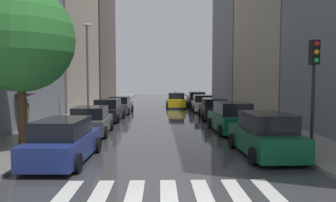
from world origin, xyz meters
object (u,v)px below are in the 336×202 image
at_px(traffic_light_right_corner, 314,72).
at_px(parked_car_right_nearest, 265,136).
at_px(parked_car_left_nearest, 64,142).
at_px(taxi_midroad, 176,101).
at_px(parked_car_right_fifth, 196,100).
at_px(parked_car_right_fourth, 202,104).
at_px(parked_car_left_fourth, 120,105).
at_px(parked_car_right_second, 231,118).
at_px(street_tree_left, 20,39).
at_px(lamp_post_left, 87,64).
at_px(parked_car_right_third, 214,109).
at_px(parked_car_left_second, 91,121).
at_px(parked_car_left_third, 108,110).
at_px(pedestrian_near_tree, 26,104).

bearing_deg(traffic_light_right_corner, parked_car_right_nearest, 155.15).
bearing_deg(parked_car_left_nearest, taxi_midroad, -11.23).
bearing_deg(taxi_midroad, parked_car_right_fifth, -64.69).
relative_size(parked_car_left_nearest, parked_car_right_fourth, 1.04).
xyz_separation_m(parked_car_left_fourth, traffic_light_right_corner, (9.24, -17.10, 2.56)).
bearing_deg(parked_car_right_nearest, parked_car_right_fifth, -1.74).
xyz_separation_m(parked_car_right_second, street_tree_left, (-10.03, -4.29, 3.93)).
bearing_deg(parked_car_right_nearest, parked_car_right_second, -1.41).
bearing_deg(taxi_midroad, lamp_post_left, 147.10).
distance_m(parked_car_right_second, taxi_midroad, 16.70).
bearing_deg(traffic_light_right_corner, parked_car_right_third, 96.87).
xyz_separation_m(parked_car_left_second, parked_car_right_third, (7.92, 6.88, 0.02)).
bearing_deg(parked_car_right_nearest, taxi_midroad, 4.33).
bearing_deg(parked_car_left_third, parked_car_left_fourth, -0.58).
bearing_deg(parked_car_left_third, parked_car_right_fourth, -46.63).
bearing_deg(taxi_midroad, parked_car_left_fourth, 138.05).
xyz_separation_m(parked_car_right_second, traffic_light_right_corner, (1.57, -6.45, 2.48)).
distance_m(parked_car_left_nearest, parked_car_left_third, 11.85).
distance_m(pedestrian_near_tree, traffic_light_right_corner, 14.38).
bearing_deg(parked_car_left_second, parked_car_left_third, -1.66).
height_order(parked_car_left_third, street_tree_left, street_tree_left).
height_order(parked_car_left_nearest, street_tree_left, street_tree_left).
distance_m(parked_car_left_second, parked_car_right_nearest, 9.42).
relative_size(parked_car_left_fourth, lamp_post_left, 0.65).
relative_size(parked_car_left_fourth, parked_car_right_fourth, 1.07).
relative_size(parked_car_left_fourth, pedestrian_near_tree, 2.17).
bearing_deg(parked_car_left_third, parked_car_left_nearest, -177.08).
bearing_deg(taxi_midroad, parked_car_left_nearest, 167.34).
height_order(parked_car_left_second, parked_car_right_nearest, parked_car_right_nearest).
bearing_deg(parked_car_left_third, traffic_light_right_corner, -139.67).
bearing_deg(traffic_light_right_corner, parked_car_right_fifth, 93.66).
distance_m(parked_car_right_fourth, lamp_post_left, 12.05).
relative_size(parked_car_right_third, street_tree_left, 0.64).
distance_m(parked_car_left_third, street_tree_left, 10.63).
xyz_separation_m(parked_car_right_nearest, parked_car_right_fourth, (-0.06, 18.09, -0.06)).
bearing_deg(lamp_post_left, street_tree_left, -93.41).
relative_size(parked_car_left_nearest, parked_car_right_fifth, 0.95).
distance_m(parked_car_right_nearest, parked_car_right_fifth, 23.39).
xyz_separation_m(parked_car_right_third, taxi_midroad, (-2.38, 10.30, 0.02)).
bearing_deg(parked_car_left_fourth, lamp_post_left, 161.63).
height_order(parked_car_right_nearest, taxi_midroad, taxi_midroad).
bearing_deg(parked_car_right_fourth, traffic_light_right_corner, -173.23).
xyz_separation_m(parked_car_left_second, lamp_post_left, (-1.55, 6.31, 3.45)).
height_order(parked_car_right_fourth, pedestrian_near_tree, pedestrian_near_tree).
relative_size(parked_car_right_fourth, traffic_light_right_corner, 1.00).
distance_m(parked_car_right_fourth, pedestrian_near_tree, 17.24).
bearing_deg(parked_car_left_third, pedestrian_near_tree, 150.40).
bearing_deg(parked_car_right_third, parked_car_right_second, -178.43).
relative_size(parked_car_left_third, parked_car_right_fourth, 1.00).
height_order(parked_car_left_nearest, parked_car_right_third, parked_car_left_nearest).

